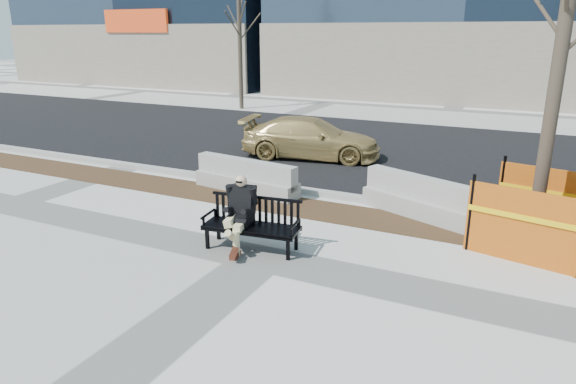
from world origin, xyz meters
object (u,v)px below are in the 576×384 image
at_px(bench, 252,249).
at_px(seated_man, 241,246).
at_px(tree_fence, 531,246).
at_px(jersey_barrier_left, 246,191).
at_px(sedan, 311,158).
at_px(jersey_barrier_right, 427,218).

distance_m(bench, seated_man, 0.23).
bearing_deg(tree_fence, bench, -152.49).
bearing_deg(jersey_barrier_left, sedan, 97.99).
bearing_deg(tree_fence, jersey_barrier_left, 174.55).
distance_m(tree_fence, sedan, 7.49).
xyz_separation_m(tree_fence, jersey_barrier_right, (-1.92, 0.62, 0.00)).
height_order(sedan, jersey_barrier_right, sedan).
relative_size(seated_man, jersey_barrier_left, 0.47).
relative_size(tree_fence, sedan, 1.65).
xyz_separation_m(bench, jersey_barrier_left, (-1.78, 2.83, 0.00)).
bearing_deg(sedan, seated_man, -177.56).
bearing_deg(jersey_barrier_right, bench, -107.87).
bearing_deg(sedan, jersey_barrier_left, 169.24).
relative_size(bench, jersey_barrier_right, 0.58).
relative_size(seated_man, sedan, 0.31).
bearing_deg(sedan, jersey_barrier_right, -142.62).
height_order(sedan, jersey_barrier_left, sedan).
xyz_separation_m(seated_man, jersey_barrier_right, (2.62, 2.85, 0.00)).
xyz_separation_m(tree_fence, sedan, (-6.11, 4.34, 0.00)).
bearing_deg(tree_fence, jersey_barrier_right, 162.25).
distance_m(bench, sedan, 6.83).
relative_size(sedan, jersey_barrier_left, 1.50).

